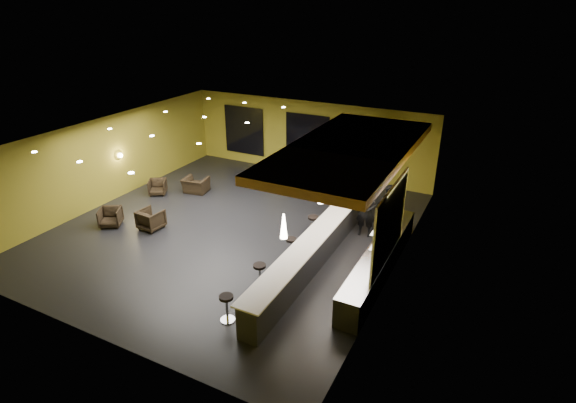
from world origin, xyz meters
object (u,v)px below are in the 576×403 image
at_px(column, 362,169).
at_px(bar_stool_4, 330,207).
at_px(staff_c, 393,210).
at_px(bar_counter, 313,252).
at_px(pendant_1, 321,192).
at_px(bar_stool_2, 291,246).
at_px(bar_stool_0, 227,305).
at_px(pendant_0, 284,226).
at_px(pendant_2, 349,167).
at_px(prep_counter, 379,262).
at_px(staff_b, 389,209).
at_px(bar_stool_1, 260,273).
at_px(armchair_b, 151,219).
at_px(staff_a, 366,211).
at_px(armchair_c, 158,187).
at_px(armchair_d, 196,185).
at_px(armchair_a, 110,217).
at_px(bar_stool_3, 313,224).

height_order(column, bar_stool_4, column).
bearing_deg(staff_c, bar_counter, -101.86).
xyz_separation_m(pendant_1, bar_stool_2, (-0.82, -0.42, -1.88)).
height_order(staff_c, bar_stool_0, staff_c).
height_order(pendant_0, pendant_2, same).
xyz_separation_m(prep_counter, bar_stool_4, (-2.78, 2.89, 0.04)).
bearing_deg(staff_b, prep_counter, -88.31).
distance_m(staff_c, bar_stool_0, 7.40).
relative_size(pendant_2, bar_stool_1, 0.90).
xyz_separation_m(prep_counter, pendant_0, (-2.00, -2.50, 1.92)).
relative_size(armchair_b, bar_stool_2, 1.13).
bearing_deg(staff_a, bar_stool_4, 150.33).
distance_m(column, bar_stool_0, 8.22).
bearing_deg(armchair_c, armchair_d, 2.96).
relative_size(pendant_0, pendant_1, 1.00).
height_order(column, staff_b, column).
xyz_separation_m(armchair_d, bar_stool_2, (6.18, -3.04, 0.14)).
xyz_separation_m(staff_b, bar_stool_0, (-2.42, -6.79, -0.41)).
distance_m(pendant_1, bar_stool_1, 3.08).
relative_size(staff_a, staff_b, 1.04).
height_order(prep_counter, staff_b, staff_b).
distance_m(armchair_a, bar_stool_1, 7.02).
relative_size(pendant_0, armchair_c, 0.96).
bearing_deg(pendant_1, bar_stool_2, -153.03).
bearing_deg(staff_c, bar_stool_1, -102.65).
relative_size(armchair_b, armchair_d, 0.81).
xyz_separation_m(staff_a, staff_b, (0.66, 0.62, -0.03)).
height_order(bar_counter, armchair_c, bar_counter).
bearing_deg(bar_counter, armchair_c, 165.24).
relative_size(bar_counter, bar_stool_3, 10.45).
bearing_deg(armchair_b, bar_stool_3, -154.64).
distance_m(staff_a, bar_stool_3, 1.93).
height_order(pendant_0, bar_stool_1, pendant_0).
height_order(column, staff_c, column).
distance_m(pendant_0, bar_stool_4, 5.76).
distance_m(bar_stool_2, bar_stool_4, 3.30).
bearing_deg(bar_stool_3, prep_counter, -24.89).
bearing_deg(bar_stool_3, armchair_a, -159.17).
distance_m(pendant_1, staff_c, 3.70).
relative_size(staff_b, bar_stool_0, 2.32).
xyz_separation_m(armchair_a, bar_stool_1, (6.96, -0.90, 0.15)).
bearing_deg(staff_c, column, 157.79).
bearing_deg(staff_c, bar_stool_0, -97.13).
distance_m(staff_b, armchair_d, 8.52).
xyz_separation_m(bar_stool_1, bar_stool_3, (0.10, 3.59, -0.01)).
bearing_deg(pendant_0, armchair_c, 153.29).
relative_size(staff_c, bar_stool_2, 2.29).
bearing_deg(pendant_0, armchair_d, 143.82).
relative_size(bar_stool_0, bar_stool_2, 1.07).
relative_size(pendant_2, staff_b, 0.39).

